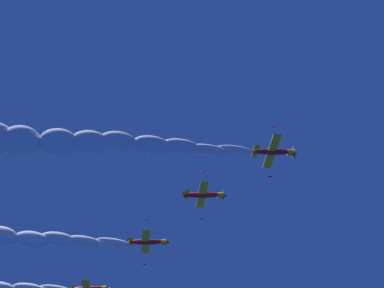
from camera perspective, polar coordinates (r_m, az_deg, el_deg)
name	(u,v)px	position (r m, az deg, el deg)	size (l,w,h in m)	color
airplane_lead	(274,152)	(69.54, 10.19, -0.97)	(7.18, 6.83, 3.43)	red
airplane_left_wingman	(204,195)	(72.10, 1.55, -6.36)	(6.96, 6.82, 3.73)	red
airplane_right_wingman	(148,242)	(77.14, -5.49, -12.04)	(7.10, 6.83, 3.52)	red
smoke_trail_lead	(41,141)	(67.41, -18.32, 0.37)	(15.41, 43.72, 7.74)	white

